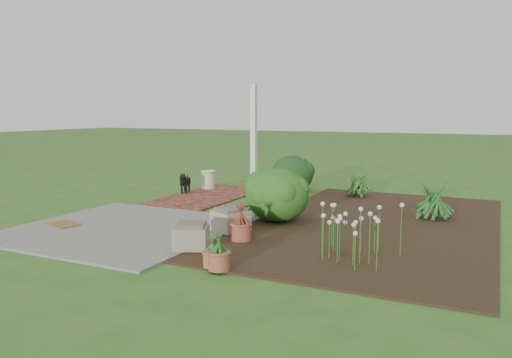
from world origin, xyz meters
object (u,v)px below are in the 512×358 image
at_px(cream_ceramic_urn, 208,180).
at_px(stone_trough_near, 191,237).
at_px(evergreen_shrub, 278,194).
at_px(black_dog, 185,181).

bearing_deg(cream_ceramic_urn, stone_trough_near, -61.08).
height_order(cream_ceramic_urn, evergreen_shrub, evergreen_shrub).
bearing_deg(black_dog, cream_ceramic_urn, 61.72).
height_order(black_dog, cream_ceramic_urn, black_dog).
bearing_deg(evergreen_shrub, stone_trough_near, -98.93).
height_order(stone_trough_near, cream_ceramic_urn, cream_ceramic_urn).
distance_m(black_dog, evergreen_shrub, 3.71).
relative_size(black_dog, evergreen_shrub, 0.46).
xyz_separation_m(stone_trough_near, cream_ceramic_urn, (-2.73, 4.94, 0.06)).
bearing_deg(black_dog, stone_trough_near, -73.22).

